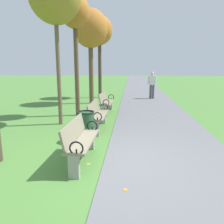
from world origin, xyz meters
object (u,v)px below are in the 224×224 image
object	(u,v)px
park_bench_2	(98,115)
tree_4	(90,30)
tree_5	(99,32)
park_bench_1	(80,140)
park_bench_3	(106,102)
tree_3	(75,16)
trash_bin	(86,126)
pedestrian_walking	(152,84)

from	to	relation	value
park_bench_2	tree_4	size ratio (longest dim) A/B	0.33
tree_4	tree_5	size ratio (longest dim) A/B	0.98
park_bench_1	park_bench_3	xyz separation A→B (m)	(0.00, 5.04, 0.00)
tree_4	park_bench_2	bearing A→B (deg)	-77.89
park_bench_3	tree_3	distance (m)	3.64
park_bench_2	trash_bin	bearing A→B (deg)	-96.90
tree_3	tree_4	world-z (taller)	tree_4
tree_5	tree_3	bearing A→B (deg)	-92.35
tree_3	pedestrian_walking	bearing A→B (deg)	55.16
park_bench_1	tree_3	bearing A→B (deg)	104.00
pedestrian_walking	tree_4	bearing A→B (deg)	-150.65
park_bench_3	tree_4	distance (m)	4.35
tree_5	park_bench_2	bearing A→B (deg)	-82.81
park_bench_3	trash_bin	world-z (taller)	park_bench_3
park_bench_1	park_bench_2	xyz separation A→B (m)	(-0.00, 2.53, 0.00)
tree_3	park_bench_3	bearing A→B (deg)	24.07
tree_3	trash_bin	size ratio (longest dim) A/B	5.57
tree_4	pedestrian_walking	distance (m)	4.89
park_bench_1	park_bench_2	size ratio (longest dim) A/B	1.00
park_bench_3	pedestrian_walking	world-z (taller)	pedestrian_walking
park_bench_1	tree_3	world-z (taller)	tree_3
pedestrian_walking	tree_5	bearing A→B (deg)	175.26
tree_4	pedestrian_walking	xyz separation A→B (m)	(3.42, 1.92, -2.91)
park_bench_2	pedestrian_walking	bearing A→B (deg)	71.51
park_bench_3	tree_5	bearing A→B (deg)	100.92
park_bench_1	park_bench_3	bearing A→B (deg)	90.00
park_bench_2	pedestrian_walking	distance (m)	7.38
tree_3	park_bench_2	bearing A→B (deg)	-60.55
park_bench_2	pedestrian_walking	xyz separation A→B (m)	(2.34, 6.98, 0.44)
park_bench_3	park_bench_2	bearing A→B (deg)	-90.00
tree_5	trash_bin	world-z (taller)	tree_5
tree_5	park_bench_3	bearing A→B (deg)	-79.08
tree_4	tree_5	distance (m)	2.21
trash_bin	tree_3	bearing A→B (deg)	107.00
park_bench_1	tree_5	xyz separation A→B (m)	(-0.92, 9.79, 3.54)
park_bench_2	trash_bin	distance (m)	1.23
tree_5	tree_4	bearing A→B (deg)	-94.44
park_bench_2	tree_5	bearing A→B (deg)	97.19
tree_4	trash_bin	world-z (taller)	tree_4
trash_bin	park_bench_2	bearing A→B (deg)	83.10
tree_3	trash_bin	world-z (taller)	tree_3
park_bench_1	trash_bin	distance (m)	1.33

